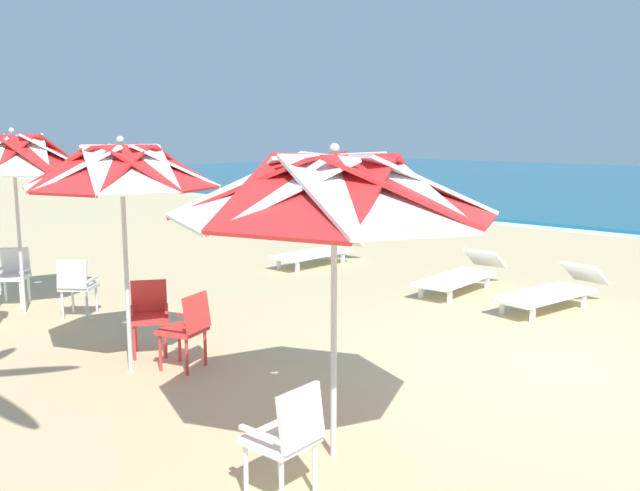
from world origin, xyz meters
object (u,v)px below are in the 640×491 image
object	(u,v)px
plastic_chair_1	(187,326)
sun_lounger_2	(461,275)
beach_umbrella_0	(334,189)
sun_lounger_1	(553,291)
beach_umbrella_2	(13,156)
beach_umbrella_1	(121,170)
plastic_chair_5	(77,284)
plastic_chair_2	(149,312)
plastic_chair_3	(13,273)
sun_lounger_3	(319,251)
plastic_chair_0	(287,435)

from	to	relation	value
plastic_chair_1	sun_lounger_2	xyz separation A→B (m)	(0.32, 5.35, -0.22)
beach_umbrella_0	sun_lounger_1	world-z (taller)	beach_umbrella_0
beach_umbrella_0	beach_umbrella_2	world-z (taller)	beach_umbrella_2
beach_umbrella_1	plastic_chair_5	world-z (taller)	beach_umbrella_1
plastic_chair_2	sun_lounger_2	bearing A→B (deg)	78.02
beach_umbrella_1	beach_umbrella_2	xyz separation A→B (m)	(-3.34, 0.36, 0.05)
beach_umbrella_1	plastic_chair_3	xyz separation A→B (m)	(-3.91, 0.49, -1.73)
sun_lounger_1	sun_lounger_3	bearing A→B (deg)	177.37
beach_umbrella_1	beach_umbrella_2	world-z (taller)	beach_umbrella_2
plastic_chair_0	sun_lounger_3	world-z (taller)	plastic_chair_0
beach_umbrella_2	plastic_chair_5	xyz separation A→B (m)	(0.86, 0.38, -1.77)
plastic_chair_0	sun_lounger_3	xyz separation A→B (m)	(-5.72, 6.69, -0.22)
sun_lounger_1	sun_lounger_3	distance (m)	4.90
plastic_chair_0	sun_lounger_1	size ratio (longest dim) A/B	0.39
beach_umbrella_0	sun_lounger_2	bearing A→B (deg)	111.00
beach_umbrella_0	sun_lounger_2	xyz separation A→B (m)	(-2.24, 5.84, -1.90)
plastic_chair_2	plastic_chair_3	size ratio (longest dim) A/B	1.00
beach_umbrella_1	sun_lounger_3	distance (m)	6.75
beach_umbrella_0	plastic_chair_3	xyz separation A→B (m)	(-6.88, 0.51, -1.69)
sun_lounger_2	plastic_chair_3	bearing A→B (deg)	-131.03
sun_lounger_1	sun_lounger_3	world-z (taller)	same
plastic_chair_5	plastic_chair_3	bearing A→B (deg)	-170.06
plastic_chair_0	plastic_chair_2	world-z (taller)	same
plastic_chair_3	sun_lounger_1	xyz separation A→B (m)	(6.25, 5.23, -0.22)
plastic_chair_0	beach_umbrella_1	size ratio (longest dim) A/B	0.34
plastic_chair_1	sun_lounger_3	xyz separation A→B (m)	(-2.97, 5.47, -0.22)
beach_umbrella_2	plastic_chair_1	bearing A→B (deg)	1.73
sun_lounger_2	sun_lounger_3	bearing A→B (deg)	177.94
beach_umbrella_1	plastic_chair_1	size ratio (longest dim) A/B	2.97
sun_lounger_3	plastic_chair_5	bearing A→B (deg)	-89.10
sun_lounger_1	sun_lounger_2	world-z (taller)	same
plastic_chair_1	sun_lounger_2	world-z (taller)	plastic_chair_1
plastic_chair_0	plastic_chair_1	world-z (taller)	same
beach_umbrella_0	sun_lounger_3	distance (m)	8.35
plastic_chair_0	sun_lounger_2	world-z (taller)	plastic_chair_0
beach_umbrella_2	sun_lounger_1	size ratio (longest dim) A/B	1.20
plastic_chair_1	plastic_chair_5	world-z (taller)	same
sun_lounger_1	plastic_chair_0	bearing A→B (deg)	-82.70
plastic_chair_2	sun_lounger_3	world-z (taller)	plastic_chair_2
beach_umbrella_1	plastic_chair_5	bearing A→B (deg)	163.34
plastic_chair_1	sun_lounger_1	world-z (taller)	plastic_chair_1
plastic_chair_1	sun_lounger_2	bearing A→B (deg)	86.57
plastic_chair_2	sun_lounger_1	world-z (taller)	plastic_chair_2
beach_umbrella_2	sun_lounger_3	world-z (taller)	beach_umbrella_2
beach_umbrella_1	plastic_chair_1	world-z (taller)	beach_umbrella_1
plastic_chair_3	plastic_chair_5	distance (m)	1.46
sun_lounger_1	plastic_chair_1	bearing A→B (deg)	-110.19
sun_lounger_3	sun_lounger_2	bearing A→B (deg)	-2.06
plastic_chair_0	beach_umbrella_2	distance (m)	6.83
plastic_chair_3	beach_umbrella_0	bearing A→B (deg)	-4.22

